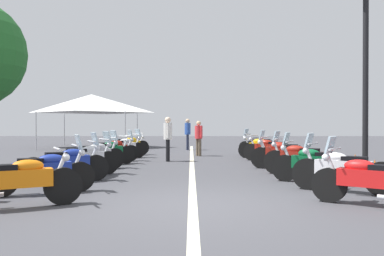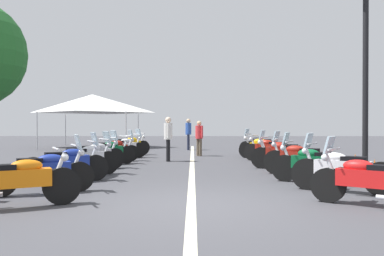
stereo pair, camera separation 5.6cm
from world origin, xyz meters
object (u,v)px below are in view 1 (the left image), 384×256
at_px(motorcycle_right_row_0, 369,180).
at_px(motorcycle_right_row_8, 259,145).
at_px(street_lamp_twin_globe, 366,39).
at_px(bystander_0, 199,136).
at_px(motorcycle_right_row_7, 263,147).
at_px(motorcycle_right_row_3, 301,158).
at_px(motorcycle_right_row_2, 315,164).
at_px(motorcycle_left_row_6, 112,150).
at_px(motorcycle_left_row_5, 107,152).
at_px(traffic_cone_1, 355,166).
at_px(bystander_3, 188,132).
at_px(traffic_cone_2, 375,173).
at_px(motorcycle_left_row_3, 85,159).
at_px(motorcycle_left_row_7, 122,147).
at_px(bystander_1, 168,135).
at_px(motorcycle_left_row_2, 67,163).
at_px(motorcycle_right_row_5, 283,152).
at_px(motorcycle_left_row_4, 93,155).
at_px(event_tent, 92,104).
at_px(motorcycle_right_row_6, 270,149).
at_px(motorcycle_left_row_8, 128,145).
at_px(motorcycle_left_row_1, 44,171).
at_px(motorcycle_right_row_1, 342,169).
at_px(motorcycle_left_row_0, 17,181).
at_px(motorcycle_right_row_4, 283,154).

distance_m(motorcycle_right_row_0, motorcycle_right_row_8, 11.15).
xyz_separation_m(street_lamp_twin_globe, bystander_0, (7.58, 4.09, -2.65)).
bearing_deg(motorcycle_right_row_7, motorcycle_right_row_3, 115.85).
xyz_separation_m(motorcycle_right_row_7, street_lamp_twin_globe, (-6.28, -1.46, 3.10)).
relative_size(motorcycle_right_row_0, motorcycle_right_row_2, 0.87).
distance_m(motorcycle_left_row_6, motorcycle_right_row_3, 7.22).
bearing_deg(motorcycle_left_row_5, traffic_cone_1, -58.79).
height_order(motorcycle_right_row_2, bystander_3, bystander_3).
relative_size(motorcycle_right_row_2, traffic_cone_2, 3.20).
bearing_deg(motorcycle_left_row_3, motorcycle_left_row_7, 51.37).
bearing_deg(bystander_1, traffic_cone_1, -46.34).
bearing_deg(motorcycle_left_row_7, motorcycle_left_row_2, -125.98).
height_order(motorcycle_right_row_5, bystander_1, bystander_1).
relative_size(motorcycle_left_row_4, event_tent, 0.33).
height_order(motorcycle_right_row_7, bystander_1, bystander_1).
xyz_separation_m(motorcycle_right_row_6, bystander_1, (0.05, 3.86, 0.52)).
xyz_separation_m(motorcycle_right_row_7, bystander_3, (5.42, 3.15, 0.54)).
height_order(motorcycle_left_row_7, motorcycle_right_row_6, motorcycle_left_row_7).
distance_m(motorcycle_left_row_8, motorcycle_right_row_2, 10.23).
xyz_separation_m(motorcycle_left_row_3, traffic_cone_1, (-0.12, -7.32, -0.18)).
relative_size(motorcycle_left_row_7, bystander_1, 1.11).
distance_m(motorcycle_left_row_1, traffic_cone_1, 7.89).
xyz_separation_m(motorcycle_left_row_5, street_lamp_twin_globe, (-3.67, -7.34, 3.10)).
distance_m(motorcycle_right_row_2, bystander_0, 8.60).
bearing_deg(motorcycle_right_row_1, motorcycle_left_row_0, 48.26).
distance_m(motorcycle_left_row_8, motorcycle_right_row_4, 7.94).
height_order(motorcycle_left_row_4, motorcycle_right_row_2, motorcycle_right_row_2).
relative_size(motorcycle_right_row_0, bystander_3, 1.00).
height_order(motorcycle_left_row_8, motorcycle_right_row_4, motorcycle_right_row_4).
relative_size(motorcycle_left_row_5, motorcycle_left_row_7, 0.96).
relative_size(motorcycle_right_row_1, street_lamp_twin_globe, 0.35).
bearing_deg(bystander_0, traffic_cone_2, -99.25).
height_order(motorcycle_left_row_0, motorcycle_right_row_0, motorcycle_right_row_0).
xyz_separation_m(motorcycle_right_row_3, street_lamp_twin_globe, (-0.81, -1.42, 3.08)).
distance_m(motorcycle_left_row_5, bystander_0, 5.11).
distance_m(motorcycle_left_row_8, motorcycle_right_row_0, 12.58).
bearing_deg(traffic_cone_1, motorcycle_left_row_1, 109.96).
height_order(motorcycle_left_row_4, motorcycle_left_row_7, same).
xyz_separation_m(motorcycle_right_row_4, event_tent, (11.62, 8.86, 2.17)).
height_order(motorcycle_right_row_0, motorcycle_right_row_8, motorcycle_right_row_8).
xyz_separation_m(motorcycle_left_row_5, motorcycle_right_row_5, (-0.17, -6.05, -0.01)).
height_order(motorcycle_left_row_5, motorcycle_right_row_8, motorcycle_right_row_8).
distance_m(motorcycle_left_row_7, traffic_cone_1, 9.19).
xyz_separation_m(motorcycle_left_row_7, motorcycle_right_row_3, (-5.47, -5.83, 0.01)).
height_order(motorcycle_right_row_6, event_tent, event_tent).
bearing_deg(traffic_cone_2, street_lamp_twin_globe, -11.53).
distance_m(motorcycle_right_row_5, motorcycle_right_row_6, 1.50).
distance_m(motorcycle_right_row_8, bystander_1, 4.88).
relative_size(motorcycle_left_row_1, motorcycle_left_row_3, 1.16).
bearing_deg(motorcycle_right_row_5, motorcycle_left_row_8, -3.41).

